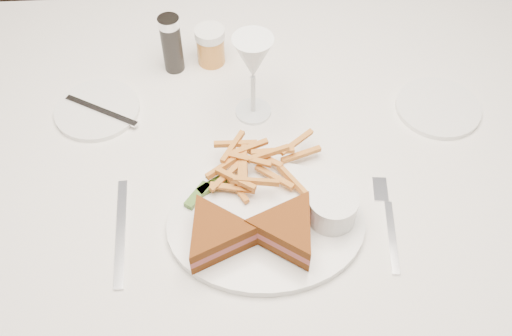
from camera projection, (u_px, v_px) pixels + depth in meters
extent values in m
plane|color=black|center=(365.00, 279.00, 1.70)|extent=(5.00, 5.00, 0.00)
cube|color=silver|center=(257.00, 266.00, 1.30)|extent=(1.63, 1.18, 0.75)
imported|color=#44342A|center=(298.00, 9.00, 1.93)|extent=(0.84, 0.80, 0.72)
ellipsoid|color=white|center=(266.00, 224.00, 0.92)|extent=(0.34, 0.28, 0.01)
cube|color=silver|center=(121.00, 232.00, 0.92)|extent=(0.05, 0.20, 0.00)
cylinder|color=white|center=(97.00, 110.00, 1.08)|extent=(0.16, 0.16, 0.01)
cylinder|color=white|center=(438.00, 108.00, 1.09)|extent=(0.16, 0.16, 0.01)
cylinder|color=black|center=(172.00, 44.00, 1.12)|extent=(0.04, 0.04, 0.12)
cylinder|color=#C57B2F|center=(211.00, 46.00, 1.15)|extent=(0.06, 0.06, 0.08)
cube|color=#3B6222|center=(212.00, 185.00, 0.95)|extent=(0.05, 0.05, 0.01)
cube|color=#3B6222|center=(197.00, 195.00, 0.94)|extent=(0.04, 0.06, 0.01)
cylinder|color=white|center=(332.00, 207.00, 0.90)|extent=(0.08, 0.08, 0.05)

